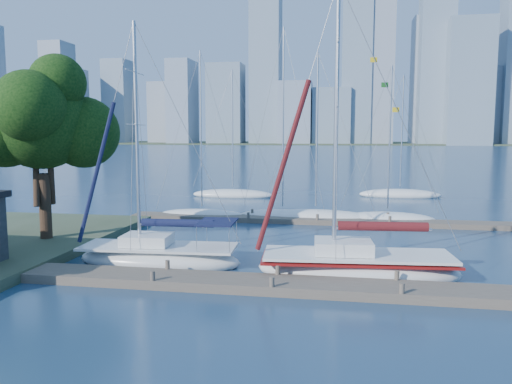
# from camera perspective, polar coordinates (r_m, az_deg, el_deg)

# --- Properties ---
(ground) EXTENTS (700.00, 700.00, 0.00)m
(ground) POSITION_cam_1_polar(r_m,az_deg,el_deg) (21.18, 2.17, -11.08)
(ground) COLOR #18364D
(ground) RESTS_ON ground
(near_dock) EXTENTS (26.00, 2.00, 0.40)m
(near_dock) POSITION_cam_1_polar(r_m,az_deg,el_deg) (21.12, 2.17, -10.56)
(near_dock) COLOR brown
(near_dock) RESTS_ON ground
(far_dock) EXTENTS (30.00, 1.80, 0.36)m
(far_dock) POSITION_cam_1_polar(r_m,az_deg,el_deg) (36.54, 8.65, -3.30)
(far_dock) COLOR brown
(far_dock) RESTS_ON ground
(far_shore) EXTENTS (800.00, 100.00, 1.50)m
(far_shore) POSITION_cam_1_polar(r_m,az_deg,el_deg) (340.07, 9.42, 5.48)
(far_shore) COLOR #38472D
(far_shore) RESTS_ON ground
(tree) EXTENTS (7.83, 7.16, 10.75)m
(tree) POSITION_cam_1_polar(r_m,az_deg,el_deg) (30.56, -23.32, 7.76)
(tree) COLOR #312016
(tree) RESTS_ON ground
(sailboat_navy) EXTENTS (8.36, 3.11, 12.33)m
(sailboat_navy) POSITION_cam_1_polar(r_m,az_deg,el_deg) (25.22, -11.07, -6.05)
(sailboat_navy) COLOR white
(sailboat_navy) RESTS_ON ground
(sailboat_maroon) EXTENTS (9.29, 3.67, 13.62)m
(sailboat_maroon) POSITION_cam_1_polar(r_m,az_deg,el_deg) (23.20, 11.45, -7.05)
(sailboat_maroon) COLOR white
(sailboat_maroon) RESTS_ON ground
(bg_boat_0) EXTENTS (7.18, 4.35, 12.95)m
(bg_boat_0) POSITION_cam_1_polar(r_m,az_deg,el_deg) (38.90, -6.18, -2.56)
(bg_boat_0) COLOR white
(bg_boat_0) RESTS_ON ground
(bg_boat_1) EXTENTS (7.10, 4.30, 14.56)m
(bg_boat_1) POSITION_cam_1_polar(r_m,az_deg,el_deg) (38.06, 3.05, -2.68)
(bg_boat_1) COLOR white
(bg_boat_1) RESTS_ON ground
(bg_boat_2) EXTENTS (9.22, 5.30, 12.69)m
(bg_boat_2) POSITION_cam_1_polar(r_m,az_deg,el_deg) (37.74, 6.85, -2.83)
(bg_boat_2) COLOR white
(bg_boat_2) RESTS_ON ground
(bg_boat_3) EXTENTS (7.34, 3.75, 11.64)m
(bg_boat_3) POSITION_cam_1_polar(r_m,az_deg,el_deg) (37.93, 14.77, -2.97)
(bg_boat_3) COLOR white
(bg_boat_3) RESTS_ON ground
(bg_boat_6) EXTENTS (8.47, 2.38, 13.21)m
(bg_boat_6) POSITION_cam_1_polar(r_m,az_deg,el_deg) (51.40, -2.67, -0.26)
(bg_boat_6) COLOR white
(bg_boat_6) RESTS_ON ground
(bg_boat_7) EXTENTS (8.38, 3.04, 12.72)m
(bg_boat_7) POSITION_cam_1_polar(r_m,az_deg,el_deg) (53.35, 16.13, -0.26)
(bg_boat_7) COLOR white
(bg_boat_7) RESTS_ON ground
(skyline) EXTENTS (503.38, 51.31, 110.45)m
(skyline) POSITION_cam_1_polar(r_m,az_deg,el_deg) (312.03, 13.10, 11.79)
(skyline) COLOR gray
(skyline) RESTS_ON ground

